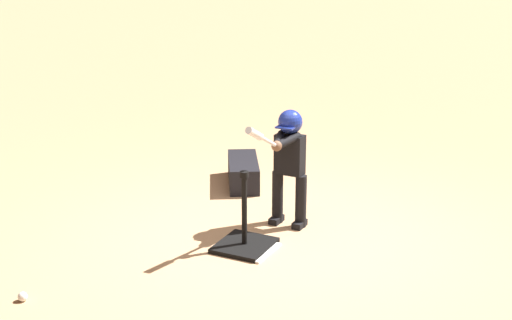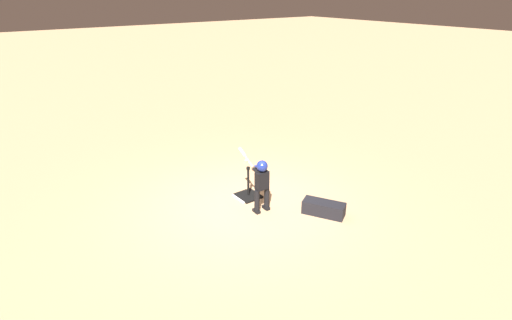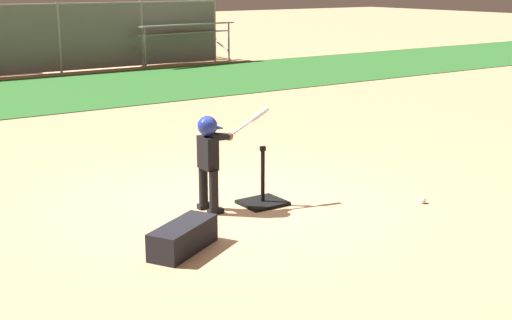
{
  "view_description": "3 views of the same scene",
  "coord_description": "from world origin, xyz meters",
  "px_view_note": "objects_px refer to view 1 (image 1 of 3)",
  "views": [
    {
      "loc": [
        5.41,
        2.35,
        2.64
      ],
      "look_at": [
        0.06,
        -0.27,
        0.77
      ],
      "focal_mm": 50.0,
      "sensor_mm": 36.0,
      "label": 1
    },
    {
      "loc": [
        -6.1,
        4.18,
        4.21
      ],
      "look_at": [
        0.19,
        -0.47,
        0.85
      ],
      "focal_mm": 28.0,
      "sensor_mm": 36.0,
      "label": 2
    },
    {
      "loc": [
        -4.45,
        -6.95,
        2.62
      ],
      "look_at": [
        0.08,
        -0.38,
        0.59
      ],
      "focal_mm": 50.0,
      "sensor_mm": 36.0,
      "label": 3
    }
  ],
  "objects_px": {
    "batter_child": "(288,154)",
    "equipment_bag": "(243,172)",
    "batting_tee": "(245,239)",
    "baseball": "(23,297)"
  },
  "relations": [
    {
      "from": "baseball",
      "to": "equipment_bag",
      "type": "xyz_separation_m",
      "value": [
        -3.12,
        0.28,
        0.1
      ]
    },
    {
      "from": "batter_child",
      "to": "baseball",
      "type": "relative_size",
      "value": 15.62
    },
    {
      "from": "baseball",
      "to": "batter_child",
      "type": "bearing_deg",
      "value": 151.76
    },
    {
      "from": "batting_tee",
      "to": "equipment_bag",
      "type": "relative_size",
      "value": 0.85
    },
    {
      "from": "equipment_bag",
      "to": "batting_tee",
      "type": "bearing_deg",
      "value": -2.11
    },
    {
      "from": "batter_child",
      "to": "batting_tee",
      "type": "bearing_deg",
      "value": -12.07
    },
    {
      "from": "batting_tee",
      "to": "batter_child",
      "type": "distance_m",
      "value": 0.91
    },
    {
      "from": "batting_tee",
      "to": "batter_child",
      "type": "height_order",
      "value": "batter_child"
    },
    {
      "from": "batter_child",
      "to": "equipment_bag",
      "type": "height_order",
      "value": "batter_child"
    },
    {
      "from": "batter_child",
      "to": "equipment_bag",
      "type": "xyz_separation_m",
      "value": [
        -0.88,
        -0.92,
        -0.57
      ]
    }
  ]
}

